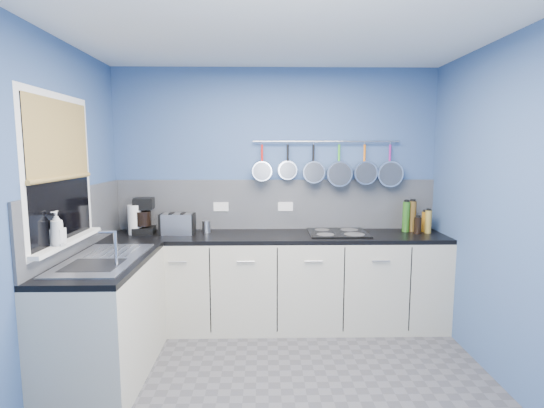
{
  "coord_description": "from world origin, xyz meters",
  "views": [
    {
      "loc": [
        -0.12,
        -2.74,
        1.7
      ],
      "look_at": [
        -0.05,
        0.75,
        1.25
      ],
      "focal_mm": 27.86,
      "sensor_mm": 36.0,
      "label": 1
    }
  ],
  "objects_px": {
    "paper_towel": "(135,220)",
    "toaster": "(177,224)",
    "soap_bottle_b": "(58,233)",
    "hob": "(338,233)",
    "soap_bottle_a": "(57,228)",
    "coffee_maker": "(144,216)",
    "canister": "(206,227)"
  },
  "relations": [
    {
      "from": "paper_towel",
      "to": "toaster",
      "type": "relative_size",
      "value": 0.93
    },
    {
      "from": "toaster",
      "to": "paper_towel",
      "type": "bearing_deg",
      "value": -177.39
    },
    {
      "from": "soap_bottle_b",
      "to": "hob",
      "type": "height_order",
      "value": "soap_bottle_b"
    },
    {
      "from": "paper_towel",
      "to": "hob",
      "type": "height_order",
      "value": "paper_towel"
    },
    {
      "from": "soap_bottle_a",
      "to": "coffee_maker",
      "type": "height_order",
      "value": "soap_bottle_a"
    },
    {
      "from": "paper_towel",
      "to": "coffee_maker",
      "type": "bearing_deg",
      "value": 25.07
    },
    {
      "from": "coffee_maker",
      "to": "soap_bottle_b",
      "type": "bearing_deg",
      "value": -108.91
    },
    {
      "from": "coffee_maker",
      "to": "paper_towel",
      "type": "bearing_deg",
      "value": -161.01
    },
    {
      "from": "soap_bottle_a",
      "to": "paper_towel",
      "type": "distance_m",
      "value": 1.14
    },
    {
      "from": "soap_bottle_b",
      "to": "canister",
      "type": "distance_m",
      "value": 1.47
    },
    {
      "from": "coffee_maker",
      "to": "canister",
      "type": "bearing_deg",
      "value": -2.46
    },
    {
      "from": "soap_bottle_b",
      "to": "paper_towel",
      "type": "bearing_deg",
      "value": 80.53
    },
    {
      "from": "coffee_maker",
      "to": "hob",
      "type": "distance_m",
      "value": 1.87
    },
    {
      "from": "soap_bottle_b",
      "to": "canister",
      "type": "bearing_deg",
      "value": 54.16
    },
    {
      "from": "soap_bottle_a",
      "to": "paper_towel",
      "type": "xyz_separation_m",
      "value": [
        0.18,
        1.12,
        -0.13
      ]
    },
    {
      "from": "soap_bottle_b",
      "to": "paper_towel",
      "type": "xyz_separation_m",
      "value": [
        0.18,
        1.11,
        -0.1
      ]
    },
    {
      "from": "toaster",
      "to": "hob",
      "type": "relative_size",
      "value": 0.54
    },
    {
      "from": "canister",
      "to": "soap_bottle_b",
      "type": "bearing_deg",
      "value": -125.84
    },
    {
      "from": "soap_bottle_a",
      "to": "soap_bottle_b",
      "type": "relative_size",
      "value": 1.39
    },
    {
      "from": "soap_bottle_a",
      "to": "hob",
      "type": "xyz_separation_m",
      "value": [
        2.12,
        1.13,
        -0.26
      ]
    },
    {
      "from": "soap_bottle_b",
      "to": "soap_bottle_a",
      "type": "bearing_deg",
      "value": -90.0
    },
    {
      "from": "soap_bottle_b",
      "to": "coffee_maker",
      "type": "bearing_deg",
      "value": 77.17
    },
    {
      "from": "canister",
      "to": "hob",
      "type": "relative_size",
      "value": 0.21
    },
    {
      "from": "soap_bottle_a",
      "to": "paper_towel",
      "type": "bearing_deg",
      "value": 80.64
    },
    {
      "from": "paper_towel",
      "to": "canister",
      "type": "xyz_separation_m",
      "value": [
        0.67,
        0.07,
        -0.08
      ]
    },
    {
      "from": "soap_bottle_b",
      "to": "hob",
      "type": "xyz_separation_m",
      "value": [
        2.12,
        1.12,
        -0.23
      ]
    },
    {
      "from": "paper_towel",
      "to": "coffee_maker",
      "type": "height_order",
      "value": "coffee_maker"
    },
    {
      "from": "hob",
      "to": "toaster",
      "type": "bearing_deg",
      "value": -179.67
    },
    {
      "from": "canister",
      "to": "soap_bottle_a",
      "type": "bearing_deg",
      "value": -125.55
    },
    {
      "from": "toaster",
      "to": "canister",
      "type": "relative_size",
      "value": 2.62
    },
    {
      "from": "soap_bottle_a",
      "to": "soap_bottle_b",
      "type": "bearing_deg",
      "value": 90.0
    },
    {
      "from": "paper_towel",
      "to": "toaster",
      "type": "bearing_deg",
      "value": 0.19
    }
  ]
}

